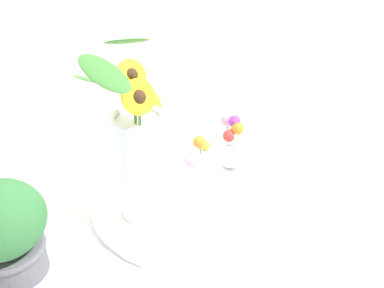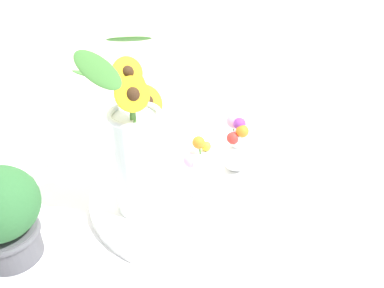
{
  "view_description": "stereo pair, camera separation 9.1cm",
  "coord_description": "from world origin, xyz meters",
  "px_view_note": "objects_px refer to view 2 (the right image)",
  "views": [
    {
      "loc": [
        -0.58,
        -0.47,
        0.64
      ],
      "look_at": [
        -0.03,
        0.08,
        0.16
      ],
      "focal_mm": 35.0,
      "sensor_mm": 36.0,
      "label": 1
    },
    {
      "loc": [
        -0.51,
        -0.53,
        0.64
      ],
      "look_at": [
        -0.03,
        0.08,
        0.16
      ],
      "focal_mm": 35.0,
      "sensor_mm": 36.0,
      "label": 2
    }
  ],
  "objects_px": {
    "vase_bulb_right": "(236,149)",
    "potted_plant": "(1,213)",
    "mason_jar_sunflowers": "(137,153)",
    "serving_tray": "(192,191)",
    "vase_small_center": "(202,171)"
  },
  "relations": [
    {
      "from": "vase_bulb_right",
      "to": "potted_plant",
      "type": "distance_m",
      "value": 0.59
    },
    {
      "from": "vase_small_center",
      "to": "vase_bulb_right",
      "type": "xyz_separation_m",
      "value": [
        0.14,
        0.02,
        -0.0
      ]
    },
    {
      "from": "mason_jar_sunflowers",
      "to": "potted_plant",
      "type": "xyz_separation_m",
      "value": [
        -0.29,
        0.05,
        -0.05
      ]
    },
    {
      "from": "mason_jar_sunflowers",
      "to": "vase_bulb_right",
      "type": "relative_size",
      "value": 2.65
    },
    {
      "from": "serving_tray",
      "to": "potted_plant",
      "type": "xyz_separation_m",
      "value": [
        -0.43,
        0.08,
        0.11
      ]
    },
    {
      "from": "mason_jar_sunflowers",
      "to": "potted_plant",
      "type": "height_order",
      "value": "mason_jar_sunflowers"
    },
    {
      "from": "mason_jar_sunflowers",
      "to": "vase_bulb_right",
      "type": "xyz_separation_m",
      "value": [
        0.29,
        -0.03,
        -0.09
      ]
    },
    {
      "from": "serving_tray",
      "to": "vase_bulb_right",
      "type": "relative_size",
      "value": 3.42
    },
    {
      "from": "mason_jar_sunflowers",
      "to": "potted_plant",
      "type": "distance_m",
      "value": 0.3
    },
    {
      "from": "serving_tray",
      "to": "vase_small_center",
      "type": "bearing_deg",
      "value": -65.17
    },
    {
      "from": "mason_jar_sunflowers",
      "to": "vase_bulb_right",
      "type": "height_order",
      "value": "mason_jar_sunflowers"
    },
    {
      "from": "serving_tray",
      "to": "potted_plant",
      "type": "height_order",
      "value": "potted_plant"
    },
    {
      "from": "mason_jar_sunflowers",
      "to": "serving_tray",
      "type": "bearing_deg",
      "value": -10.46
    },
    {
      "from": "mason_jar_sunflowers",
      "to": "vase_small_center",
      "type": "distance_m",
      "value": 0.18
    },
    {
      "from": "mason_jar_sunflowers",
      "to": "vase_small_center",
      "type": "relative_size",
      "value": 2.5
    }
  ]
}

